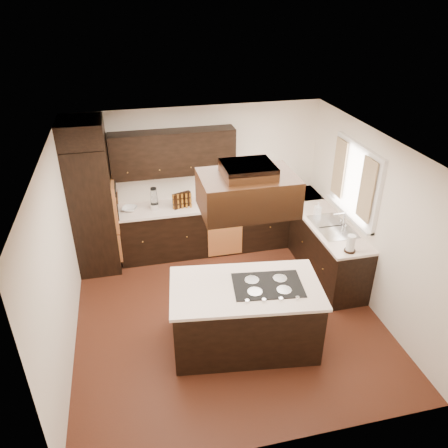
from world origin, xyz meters
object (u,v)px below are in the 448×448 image
at_px(range_hood, 247,193).
at_px(spice_rack, 182,200).
at_px(oven_column, 93,209).
at_px(island, 245,317).

distance_m(range_hood, spice_rack, 2.58).
bearing_deg(oven_column, range_hood, -50.26).
bearing_deg(island, oven_column, 136.34).
distance_m(oven_column, range_hood, 3.13).
distance_m(oven_column, island, 3.04).
distance_m(island, spice_rack, 2.47).
distance_m(oven_column, spice_rack, 1.42).
height_order(island, spice_rack, spice_rack).
bearing_deg(range_hood, spice_rack, 101.26).
height_order(oven_column, range_hood, range_hood).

